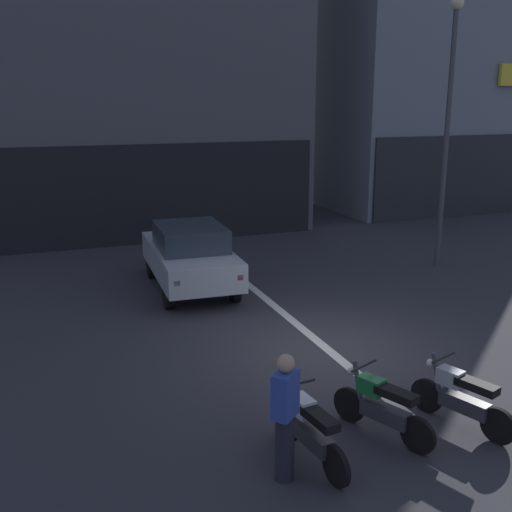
# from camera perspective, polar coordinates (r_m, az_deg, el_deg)

# --- Properties ---
(ground_plane) EXTENTS (120.00, 120.00, 0.00)m
(ground_plane) POSITION_cam_1_polar(r_m,az_deg,el_deg) (11.70, 6.71, -8.68)
(ground_plane) COLOR #333338
(lane_centre_line) EXTENTS (0.20, 18.00, 0.01)m
(lane_centre_line) POSITION_cam_1_polar(r_m,az_deg,el_deg) (16.94, -2.57, -1.18)
(lane_centre_line) COLOR silver
(lane_centre_line) RESTS_ON ground
(building_mid_block) EXTENTS (10.93, 9.79, 15.30)m
(building_mid_block) POSITION_cam_1_polar(r_m,az_deg,el_deg) (24.72, -11.97, 21.35)
(building_mid_block) COLOR #56565B
(building_mid_block) RESTS_ON ground
(car_silver_crossing_near) EXTENTS (1.95, 4.18, 1.64)m
(car_silver_crossing_near) POSITION_cam_1_polar(r_m,az_deg,el_deg) (14.98, -6.23, 0.13)
(car_silver_crossing_near) COLOR black
(car_silver_crossing_near) RESTS_ON ground
(street_lamp) EXTENTS (0.36, 0.36, 7.16)m
(street_lamp) POSITION_cam_1_polar(r_m,az_deg,el_deg) (17.48, 17.62, 13.03)
(street_lamp) COLOR #47474C
(street_lamp) RESTS_ON ground
(motorcycle_white_row_leftmost) EXTENTS (0.55, 1.67, 0.98)m
(motorcycle_white_row_leftmost) POSITION_cam_1_polar(r_m,az_deg,el_deg) (8.18, 5.08, -15.88)
(motorcycle_white_row_leftmost) COLOR black
(motorcycle_white_row_leftmost) RESTS_ON ground
(motorcycle_green_row_left_mid) EXTENTS (0.75, 1.57, 0.98)m
(motorcycle_green_row_left_mid) POSITION_cam_1_polar(r_m,az_deg,el_deg) (8.86, 11.70, -13.61)
(motorcycle_green_row_left_mid) COLOR black
(motorcycle_green_row_left_mid) RESTS_ON ground
(motorcycle_silver_row_centre) EXTENTS (0.69, 1.60, 0.98)m
(motorcycle_silver_row_centre) POSITION_cam_1_polar(r_m,az_deg,el_deg) (9.39, 18.66, -12.42)
(motorcycle_silver_row_centre) COLOR black
(motorcycle_silver_row_centre) RESTS_ON ground
(person_by_motorcycles) EXTENTS (0.42, 0.40, 1.67)m
(person_by_motorcycles) POSITION_cam_1_polar(r_m,az_deg,el_deg) (7.63, 2.74, -14.81)
(person_by_motorcycles) COLOR #23232D
(person_by_motorcycles) RESTS_ON ground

